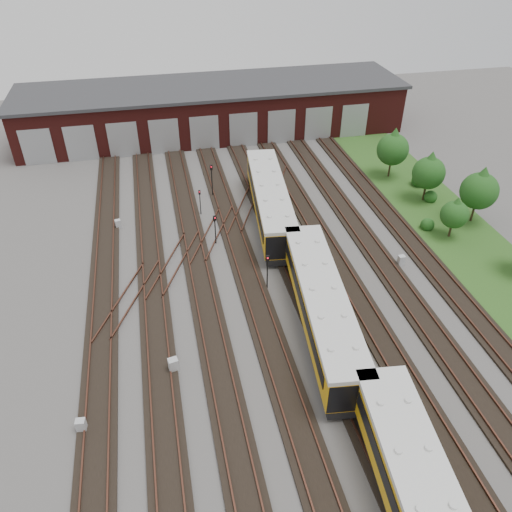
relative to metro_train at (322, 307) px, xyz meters
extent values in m
plane|color=#43413E|center=(-2.00, 0.30, -2.10)|extent=(120.00, 120.00, 0.00)
cube|color=black|center=(-16.00, 0.30, -2.01)|extent=(2.40, 70.00, 0.18)
cube|color=#4F2C1F|center=(-16.72, 0.30, -1.85)|extent=(0.10, 70.00, 0.15)
cube|color=#4F2C1F|center=(-15.28, 0.30, -1.85)|extent=(0.10, 70.00, 0.15)
cube|color=black|center=(-12.00, 0.30, -2.01)|extent=(2.40, 70.00, 0.18)
cube|color=#4F2C1F|center=(-12.72, 0.30, -1.85)|extent=(0.10, 70.00, 0.15)
cube|color=#4F2C1F|center=(-11.28, 0.30, -1.85)|extent=(0.10, 70.00, 0.15)
cube|color=black|center=(-8.00, 0.30, -2.01)|extent=(2.40, 70.00, 0.18)
cube|color=#4F2C1F|center=(-8.72, 0.30, -1.85)|extent=(0.10, 70.00, 0.15)
cube|color=#4F2C1F|center=(-7.28, 0.30, -1.85)|extent=(0.10, 70.00, 0.15)
cube|color=black|center=(-4.00, 0.30, -2.01)|extent=(2.40, 70.00, 0.18)
cube|color=#4F2C1F|center=(-4.72, 0.30, -1.85)|extent=(0.10, 70.00, 0.15)
cube|color=#4F2C1F|center=(-3.28, 0.30, -1.85)|extent=(0.10, 70.00, 0.15)
cube|color=black|center=(0.00, 0.30, -2.01)|extent=(2.40, 70.00, 0.18)
cube|color=#4F2C1F|center=(-0.72, 0.30, -1.85)|extent=(0.10, 70.00, 0.15)
cube|color=#4F2C1F|center=(0.72, 0.30, -1.85)|extent=(0.10, 70.00, 0.15)
cube|color=black|center=(4.00, 0.30, -2.01)|extent=(2.40, 70.00, 0.18)
cube|color=#4F2C1F|center=(3.28, 0.30, -1.85)|extent=(0.10, 70.00, 0.15)
cube|color=#4F2C1F|center=(4.72, 0.30, -1.85)|extent=(0.10, 70.00, 0.15)
cube|color=black|center=(8.00, 0.30, -2.01)|extent=(2.40, 70.00, 0.18)
cube|color=#4F2C1F|center=(7.28, 0.30, -1.85)|extent=(0.10, 70.00, 0.15)
cube|color=#4F2C1F|center=(8.72, 0.30, -1.85)|extent=(0.10, 70.00, 0.15)
cube|color=black|center=(12.00, 0.30, -2.01)|extent=(2.40, 70.00, 0.18)
cube|color=#4F2C1F|center=(11.28, 0.30, -1.85)|extent=(0.10, 70.00, 0.15)
cube|color=#4F2C1F|center=(12.72, 0.30, -1.85)|extent=(0.10, 70.00, 0.15)
cube|color=#4F2C1F|center=(-10.00, 10.30, -1.85)|extent=(5.40, 9.62, 0.15)
cube|color=#4F2C1F|center=(-6.00, 14.30, -1.85)|extent=(5.40, 9.62, 0.15)
cube|color=#4F2C1F|center=(-2.00, 18.30, -1.85)|extent=(5.40, 9.62, 0.15)
cube|color=#4F2C1F|center=(-14.00, 6.30, -1.85)|extent=(5.40, 9.62, 0.15)
cube|color=#4F2C1F|center=(2.00, 22.30, -1.85)|extent=(5.40, 9.62, 0.15)
cube|color=#4B1512|center=(-2.00, 40.30, 0.90)|extent=(50.00, 12.00, 6.00)
cube|color=#313133|center=(-2.00, 40.30, 4.05)|extent=(51.00, 12.50, 0.40)
cube|color=gray|center=(-24.00, 34.28, 0.10)|extent=(3.60, 0.12, 4.40)
cube|color=gray|center=(-19.00, 34.28, 0.10)|extent=(3.60, 0.12, 4.40)
cube|color=gray|center=(-14.00, 34.28, 0.10)|extent=(3.60, 0.12, 4.40)
cube|color=gray|center=(-9.00, 34.28, 0.10)|extent=(3.60, 0.12, 4.40)
cube|color=gray|center=(-4.00, 34.28, 0.10)|extent=(3.60, 0.12, 4.40)
cube|color=gray|center=(1.00, 34.28, 0.10)|extent=(3.60, 0.12, 4.40)
cube|color=gray|center=(6.00, 34.28, 0.10)|extent=(3.60, 0.12, 4.40)
cube|color=gray|center=(11.00, 34.28, 0.10)|extent=(3.60, 0.12, 4.40)
cube|color=gray|center=(16.00, 34.28, 0.10)|extent=(3.60, 0.12, 4.40)
cube|color=#244A18|center=(17.00, 10.30, -2.08)|extent=(8.00, 55.00, 0.05)
cube|color=silver|center=(0.00, -16.00, 1.52)|extent=(4.89, 16.99, 0.34)
cube|color=black|center=(0.00, 0.00, -1.44)|extent=(4.45, 16.94, 0.67)
cube|color=orange|center=(0.00, 0.00, 0.13)|extent=(4.78, 16.98, 2.46)
cube|color=silver|center=(0.00, 0.00, 1.52)|extent=(4.89, 16.99, 0.34)
cube|color=black|center=(-1.47, 0.17, 0.40)|extent=(1.73, 14.66, 0.95)
cube|color=black|center=(1.47, -0.17, 0.40)|extent=(1.73, 14.66, 0.95)
cube|color=black|center=(0.00, 16.00, -1.44)|extent=(4.45, 16.94, 0.67)
cube|color=orange|center=(0.00, 16.00, 0.13)|extent=(4.78, 16.98, 2.46)
cube|color=silver|center=(0.00, 16.00, 1.52)|extent=(4.89, 16.99, 0.34)
cube|color=black|center=(-1.47, 16.17, 0.40)|extent=(1.73, 14.66, 0.95)
cube|color=black|center=(1.47, 15.83, 0.40)|extent=(1.73, 14.66, 0.95)
cylinder|color=black|center=(-5.91, 12.86, -0.88)|extent=(0.10, 0.10, 2.46)
cube|color=black|center=(-5.91, 12.86, 0.62)|extent=(0.30, 0.22, 0.52)
sphere|color=red|center=(-5.91, 12.75, 0.72)|extent=(0.13, 0.13, 0.13)
cylinder|color=black|center=(-6.61, 18.42, -0.96)|extent=(0.09, 0.09, 2.29)
cube|color=black|center=(-6.61, 18.42, 0.41)|extent=(0.23, 0.15, 0.44)
sphere|color=red|center=(-6.61, 18.34, 0.50)|extent=(0.11, 0.11, 0.11)
cylinder|color=black|center=(-4.88, 21.91, -0.54)|extent=(0.11, 0.11, 3.12)
cube|color=black|center=(-4.88, 21.91, 1.30)|extent=(0.29, 0.18, 0.55)
sphere|color=red|center=(-4.88, 21.79, 1.41)|extent=(0.13, 0.13, 0.13)
cylinder|color=black|center=(-2.76, 5.46, -0.74)|extent=(0.11, 0.11, 2.72)
cube|color=black|center=(-2.76, 5.46, 0.88)|extent=(0.27, 0.18, 0.53)
sphere|color=red|center=(-2.76, 5.36, 0.99)|extent=(0.13, 0.13, 0.13)
cube|color=#B2B4B8|center=(-16.88, -5.42, -1.63)|extent=(0.62, 0.54, 0.95)
cube|color=#B2B4B8|center=(-14.82, 17.56, -1.66)|extent=(0.62, 0.55, 0.89)
cube|color=#B2B4B8|center=(-11.05, -1.86, -1.57)|extent=(0.73, 0.65, 1.08)
cube|color=#B2B4B8|center=(0.73, 18.84, -1.61)|extent=(0.71, 0.64, 0.99)
cube|color=#B2B4B8|center=(9.49, 6.08, -1.65)|extent=(0.58, 0.49, 0.91)
cylinder|color=#2E2414|center=(15.69, 22.18, -1.19)|extent=(0.21, 0.21, 1.83)
sphere|color=#194413|center=(15.69, 22.18, 1.25)|extent=(3.56, 3.56, 3.56)
cone|color=#194413|center=(15.69, 22.18, 2.52)|extent=(3.05, 3.05, 2.54)
cylinder|color=#2E2414|center=(16.97, 16.26, -1.24)|extent=(0.23, 0.23, 1.73)
sphere|color=#194413|center=(16.97, 16.26, 1.06)|extent=(3.36, 3.36, 3.36)
cone|color=#194413|center=(16.97, 16.26, 2.26)|extent=(2.88, 2.88, 2.40)
cylinder|color=#2E2414|center=(19.58, 11.30, -1.18)|extent=(0.22, 0.22, 1.85)
sphere|color=#194413|center=(19.58, 11.30, 1.28)|extent=(3.59, 3.59, 3.59)
cone|color=#194413|center=(19.58, 11.30, 2.57)|extent=(3.08, 3.08, 2.57)
cylinder|color=#2E2414|center=(15.98, 9.21, -1.44)|extent=(0.22, 0.22, 1.33)
sphere|color=#194413|center=(15.98, 9.21, 0.33)|extent=(2.58, 2.58, 2.58)
cone|color=#194413|center=(15.98, 9.21, 1.25)|extent=(2.21, 2.21, 1.84)
sphere|color=#194413|center=(14.60, 10.94, -1.45)|extent=(1.31, 1.31, 1.31)
sphere|color=#194413|center=(17.57, 15.88, -1.42)|extent=(1.38, 1.38, 1.38)
sphere|color=#194413|center=(18.09, 19.42, -1.25)|extent=(1.71, 1.71, 1.71)
camera|label=1|loc=(-10.53, -25.63, 24.22)|focal=35.00mm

